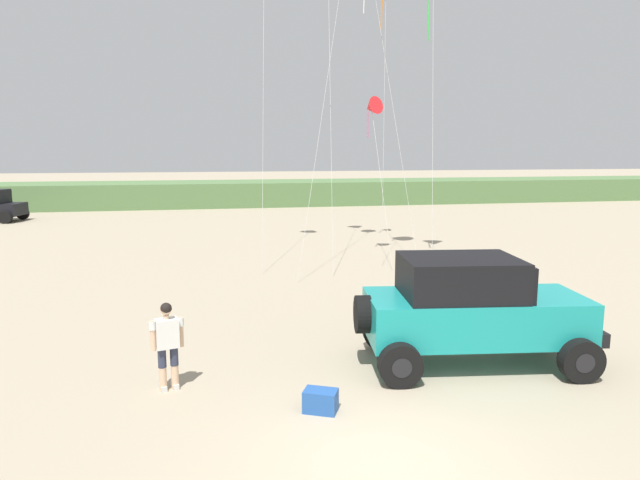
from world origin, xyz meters
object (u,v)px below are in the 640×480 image
jeep (472,308)px  kite_yellow_diamond (372,108)px  cooler_box (321,401)px  person_watching (167,341)px

jeep → kite_yellow_diamond: bearing=83.8°
cooler_box → kite_yellow_diamond: bearing=95.6°
jeep → person_watching: bearing=-178.9°
jeep → person_watching: 6.06m
cooler_box → person_watching: bearing=176.5°
cooler_box → kite_yellow_diamond: 15.53m
cooler_box → kite_yellow_diamond: kite_yellow_diamond is taller
person_watching → jeep: bearing=1.1°
jeep → kite_yellow_diamond: size_ratio=0.76×
jeep → kite_yellow_diamond: (1.31, 12.02, 4.89)m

